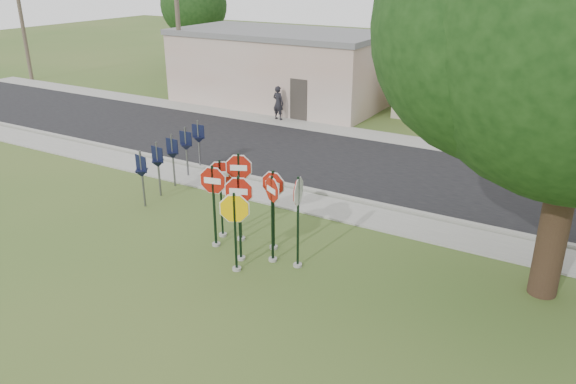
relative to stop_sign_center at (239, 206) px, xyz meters
The scene contains 20 objects.
ground 1.96m from the stop_sign_center, 87.85° to the right, with size 120.00×120.00×0.00m, color #395921.
sidewalk_near 4.69m from the stop_sign_center, 89.47° to the left, with size 60.00×1.60×0.06m, color gray.
road 9.05m from the stop_sign_center, 89.74° to the left, with size 60.00×7.00×0.04m, color black.
sidewalk_far 13.31m from the stop_sign_center, 89.82° to the left, with size 60.00×1.60×0.06m, color gray.
curb 5.63m from the stop_sign_center, 89.57° to the left, with size 60.00×0.20×0.14m, color gray.
stop_sign_center is the anchor object (origin of this frame).
stop_sign_yellow 0.62m from the stop_sign_center, 66.51° to the right, with size 0.98×0.52×2.37m.
stop_sign_left 1.16m from the stop_sign_center, 163.90° to the left, with size 1.09×0.26×2.61m.
stop_sign_right 0.90m from the stop_sign_center, 25.41° to the left, with size 0.86×0.49×2.62m.
stop_sign_back_right 1.11m from the stop_sign_center, 66.00° to the left, with size 0.99×0.24×2.51m.
stop_sign_back_left 1.22m from the stop_sign_center, 124.56° to the left, with size 0.97×0.47×2.84m.
stop_sign_far_right 1.64m from the stop_sign_center, 16.32° to the left, with size 0.24×1.00×2.73m.
stop_sign_far_left 1.61m from the stop_sign_center, 144.83° to the left, with size 0.86×0.67×2.55m.
route_sign_row 6.36m from the stop_sign_center, 147.54° to the left, with size 1.43×4.63×2.00m.
building_stucco 19.14m from the stop_sign_center, 117.91° to the left, with size 12.20×6.20×4.20m.
building_house 21.11m from the stop_sign_center, 84.41° to the left, with size 11.60×11.60×6.20m.
utility_pole_near 20.13m from the stop_sign_center, 134.69° to the left, with size 2.20×0.26×9.50m.
utility_pole_far 31.47m from the stop_sign_center, 153.22° to the left, with size 2.20×0.26×9.00m.
bg_tree_left 30.56m from the stop_sign_center, 131.06° to the left, with size 4.90×4.90×7.35m.
pedestrian 15.13m from the stop_sign_center, 117.25° to the left, with size 0.65×0.42×1.77m, color black.
Camera 1 is at (8.11, -10.23, 7.70)m, focal length 35.00 mm.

